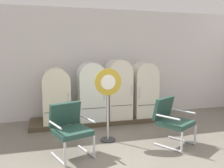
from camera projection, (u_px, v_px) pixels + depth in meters
back_wall at (96, 63)px, 6.86m from camera, size 11.76×0.12×3.06m
display_plinth at (101, 119)px, 6.46m from camera, size 3.69×0.95×0.11m
refrigerator_0 at (56, 94)px, 5.94m from camera, size 0.66×0.68×1.37m
refrigerator_1 at (91, 90)px, 6.15m from camera, size 0.66×0.65×1.49m
refrigerator_2 at (118, 87)px, 6.37m from camera, size 0.62×0.71×1.56m
refrigerator_3 at (144, 88)px, 6.55m from camera, size 0.63×0.67×1.47m
armchair_left at (70, 126)px, 4.33m from camera, size 0.81×0.84×0.95m
armchair_right at (172, 119)px, 4.85m from camera, size 0.86×0.89×0.95m
sign_stand at (108, 102)px, 4.96m from camera, size 0.56×0.32×1.54m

